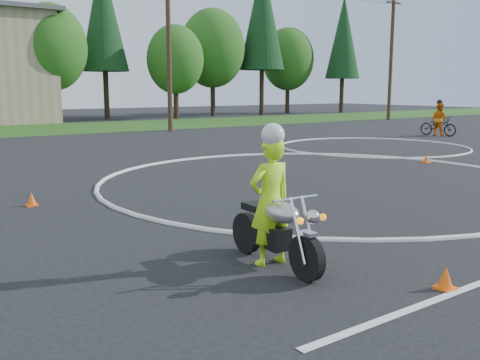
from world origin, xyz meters
TOP-DOWN VIEW (x-y plane):
  - ground at (0.00, 0.00)m, footprint 120.00×120.00m
  - grass_strip at (0.00, 27.00)m, footprint 120.00×10.00m
  - course_markings at (2.17, 4.35)m, footprint 19.05×19.05m
  - primary_motorcycle at (-5.58, -1.90)m, footprint 0.73×2.10m
  - rider_primary_grp at (-5.58, -1.76)m, footprint 0.70×0.48m
  - rider_second_grp at (15.33, 9.78)m, footprint 0.99×2.11m
  - traffic_cones at (2.86, 1.74)m, footprint 22.23×9.61m
  - treeline at (14.78, 34.61)m, footprint 38.20×8.10m
  - utility_poles at (5.00, 21.00)m, footprint 41.60×1.12m

SIDE VIEW (x-z plane):
  - ground at x=0.00m, z-range 0.00..0.00m
  - course_markings at x=2.17m, z-range -0.05..0.07m
  - grass_strip at x=0.00m, z-range 0.00..0.02m
  - traffic_cones at x=2.86m, z-range -0.01..0.29m
  - primary_motorcycle at x=-5.58m, z-range -0.02..1.09m
  - rider_second_grp at x=15.33m, z-range -0.29..1.67m
  - rider_primary_grp at x=-5.58m, z-range -0.04..2.01m
  - utility_poles at x=5.00m, z-range 0.20..10.20m
  - treeline at x=14.78m, z-range -0.64..13.88m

